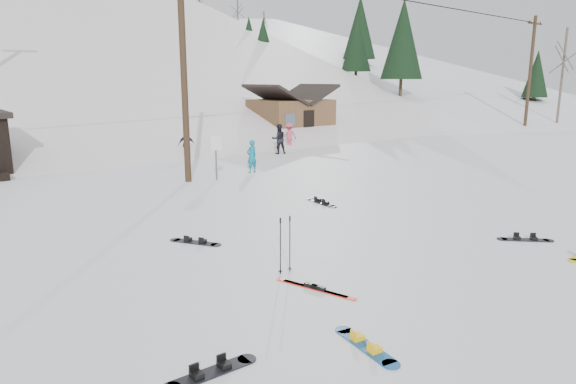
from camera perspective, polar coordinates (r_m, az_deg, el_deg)
ground at (r=9.70m, az=17.18°, el=-13.30°), size 200.00×200.00×0.00m
ski_slope at (r=62.49m, az=-29.32°, el=-4.13°), size 60.00×85.24×65.97m
ridge_right at (r=72.77m, az=2.16°, el=0.46°), size 45.66×93.98×54.59m
treeline_right at (r=63.96m, az=5.45°, el=8.71°), size 20.00×60.00×10.00m
utility_pole at (r=21.08m, az=-11.54°, el=13.73°), size 2.00×0.26×9.00m
utility_pole_right at (r=46.73m, az=25.32°, el=11.99°), size 2.00×0.26×9.00m
trail_sign at (r=21.40m, az=-8.00°, el=4.69°), size 0.50×0.09×1.85m
cabin at (r=36.60m, az=0.30°, el=8.33°), size 5.39×4.40×3.77m
hero_snowboard at (r=8.50m, az=8.64°, el=-16.50°), size 0.44×1.47×0.10m
hero_skis at (r=10.46m, az=3.00°, el=-10.62°), size 0.67×1.78×0.10m
ski_poles at (r=11.09m, az=-0.32°, el=-5.83°), size 0.35×0.09×1.25m
board_scatter_a at (r=7.85m, az=-8.59°, el=-19.17°), size 1.50×0.29×0.11m
board_scatter_b at (r=13.46m, az=-10.25°, el=-5.47°), size 0.91×1.27×0.10m
board_scatter_d at (r=14.81m, az=24.86°, el=-4.79°), size 1.12×1.07×0.10m
board_scatter_f at (r=17.43m, az=3.75°, el=-1.15°), size 0.42×1.56×0.11m
skier_teal at (r=23.05m, az=-4.05°, el=3.97°), size 0.57×0.41×1.46m
skier_dark at (r=28.87m, az=-1.04°, el=5.91°), size 0.97×0.87×1.66m
skier_pink at (r=31.26m, az=0.12°, el=6.30°), size 1.09×0.77×1.53m
skier_navy at (r=27.82m, az=-11.21°, el=5.21°), size 0.92×0.60×1.45m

